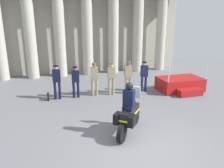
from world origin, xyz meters
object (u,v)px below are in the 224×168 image
at_px(motorcycle_with_rider, 129,113).
at_px(officer_in_row_2, 94,77).
at_px(reviewing_stand, 181,85).
at_px(officer_in_row_1, 76,79).
at_px(officer_in_row_5, 144,74).
at_px(briefcase_on_ground, 48,97).
at_px(officer_in_row_4, 128,75).
at_px(officer_in_row_3, 111,76).
at_px(officer_in_row_0, 57,79).

bearing_deg(motorcycle_with_rider, officer_in_row_2, 44.30).
xyz_separation_m(reviewing_stand, motorcycle_with_rider, (-4.49, -3.77, 0.44)).
xyz_separation_m(officer_in_row_1, officer_in_row_5, (3.75, -0.02, 0.03)).
bearing_deg(briefcase_on_ground, reviewing_stand, -3.85).
bearing_deg(officer_in_row_4, officer_in_row_3, 3.12).
distance_m(officer_in_row_3, briefcase_on_ground, 3.36).
relative_size(reviewing_stand, officer_in_row_4, 1.38).
height_order(reviewing_stand, officer_in_row_4, officer_in_row_4).
height_order(officer_in_row_1, briefcase_on_ground, officer_in_row_1).
distance_m(reviewing_stand, officer_in_row_3, 4.00).
distance_m(officer_in_row_0, officer_in_row_1, 0.93).
relative_size(officer_in_row_3, officer_in_row_5, 1.03).
xyz_separation_m(officer_in_row_0, briefcase_on_ground, (-0.47, -0.04, -0.84)).
xyz_separation_m(officer_in_row_2, officer_in_row_4, (1.81, -0.15, 0.00)).
distance_m(officer_in_row_0, officer_in_row_2, 1.91).
height_order(reviewing_stand, officer_in_row_2, officer_in_row_2).
xyz_separation_m(officer_in_row_0, officer_in_row_1, (0.93, -0.02, -0.07)).
bearing_deg(briefcase_on_ground, officer_in_row_5, -0.09).
relative_size(officer_in_row_1, officer_in_row_2, 0.93).
height_order(motorcycle_with_rider, briefcase_on_ground, motorcycle_with_rider).
distance_m(motorcycle_with_rider, briefcase_on_ground, 5.07).
height_order(officer_in_row_0, briefcase_on_ground, officer_in_row_0).
bearing_deg(officer_in_row_0, officer_in_row_5, -174.88).
bearing_deg(reviewing_stand, briefcase_on_ground, 176.15).
xyz_separation_m(officer_in_row_4, briefcase_on_ground, (-4.18, 0.10, -0.85)).
height_order(reviewing_stand, briefcase_on_ground, reviewing_stand).
bearing_deg(officer_in_row_0, reviewing_stand, -178.75).
bearing_deg(officer_in_row_4, motorcycle_with_rider, 75.93).
bearing_deg(officer_in_row_3, reviewing_stand, 179.51).
bearing_deg(officer_in_row_4, reviewing_stand, 178.41).
bearing_deg(officer_in_row_2, officer_in_row_0, 5.92).
height_order(reviewing_stand, motorcycle_with_rider, motorcycle_with_rider).
bearing_deg(officer_in_row_3, officer_in_row_1, 3.48).
xyz_separation_m(officer_in_row_1, briefcase_on_ground, (-1.39, -0.01, -0.78)).
relative_size(officer_in_row_4, briefcase_on_ground, 4.86).
bearing_deg(briefcase_on_ground, officer_in_row_4, -1.38).
bearing_deg(officer_in_row_3, officer_in_row_5, -172.78).
xyz_separation_m(officer_in_row_4, officer_in_row_5, (0.96, 0.09, -0.05)).
relative_size(officer_in_row_2, motorcycle_with_rider, 0.92).
relative_size(officer_in_row_5, briefcase_on_ground, 4.65).
distance_m(officer_in_row_0, motorcycle_with_rider, 4.84).
height_order(reviewing_stand, officer_in_row_0, officer_in_row_0).
distance_m(officer_in_row_1, officer_in_row_3, 1.86).
bearing_deg(officer_in_row_1, officer_in_row_2, -172.43).
bearing_deg(motorcycle_with_rider, officer_in_row_3, 32.44).
xyz_separation_m(motorcycle_with_rider, briefcase_on_ground, (-2.69, 4.26, -0.61)).
height_order(officer_in_row_3, briefcase_on_ground, officer_in_row_3).
height_order(officer_in_row_1, officer_in_row_5, officer_in_row_5).
relative_size(officer_in_row_4, motorcycle_with_rider, 0.92).
height_order(officer_in_row_3, officer_in_row_5, officer_in_row_3).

